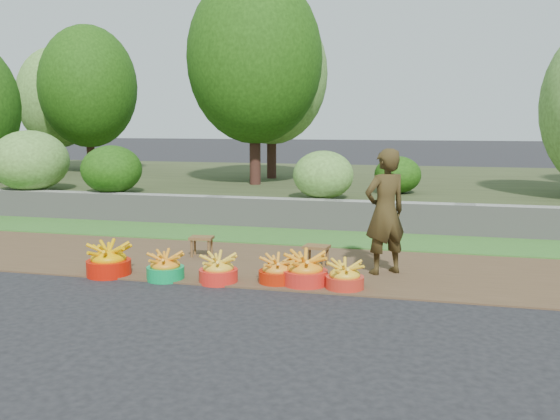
% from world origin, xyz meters
% --- Properties ---
extents(ground_plane, '(120.00, 120.00, 0.00)m').
position_xyz_m(ground_plane, '(0.00, 0.00, 0.00)').
color(ground_plane, black).
rests_on(ground_plane, ground).
extents(dirt_shoulder, '(80.00, 2.50, 0.02)m').
position_xyz_m(dirt_shoulder, '(0.00, 1.25, 0.01)').
color(dirt_shoulder, '#503B26').
rests_on(dirt_shoulder, ground).
extents(grass_verge, '(80.00, 1.50, 0.04)m').
position_xyz_m(grass_verge, '(0.00, 3.25, 0.02)').
color(grass_verge, '#387028').
rests_on(grass_verge, ground).
extents(retaining_wall, '(80.00, 0.35, 0.55)m').
position_xyz_m(retaining_wall, '(0.00, 4.10, 0.28)').
color(retaining_wall, gray).
rests_on(retaining_wall, ground).
extents(earth_bank, '(80.00, 10.00, 0.50)m').
position_xyz_m(earth_bank, '(0.00, 9.00, 0.25)').
color(earth_bank, '#374121').
rests_on(earth_bank, ground).
extents(vegetation, '(36.32, 8.45, 4.72)m').
position_xyz_m(vegetation, '(1.93, 7.57, 2.66)').
color(vegetation, '#351C16').
rests_on(vegetation, earth_bank).
extents(basin_a, '(0.55, 0.55, 0.41)m').
position_xyz_m(basin_a, '(-2.19, 0.18, 0.19)').
color(basin_a, red).
rests_on(basin_a, ground).
extents(basin_b, '(0.46, 0.46, 0.34)m').
position_xyz_m(basin_b, '(-1.41, 0.16, 0.15)').
color(basin_b, '#069147').
rests_on(basin_b, ground).
extents(basin_c, '(0.47, 0.47, 0.35)m').
position_xyz_m(basin_c, '(-0.73, 0.18, 0.16)').
color(basin_c, red).
rests_on(basin_c, ground).
extents(basin_d, '(0.45, 0.45, 0.34)m').
position_xyz_m(basin_d, '(-0.04, 0.32, 0.15)').
color(basin_d, '#AF1D06').
rests_on(basin_d, ground).
extents(basin_e, '(0.53, 0.53, 0.40)m').
position_xyz_m(basin_e, '(0.31, 0.31, 0.18)').
color(basin_e, red).
rests_on(basin_e, ground).
extents(basin_f, '(0.45, 0.45, 0.33)m').
position_xyz_m(basin_f, '(0.78, 0.26, 0.15)').
color(basin_f, red).
rests_on(basin_f, ground).
extents(stool_left, '(0.35, 0.29, 0.29)m').
position_xyz_m(stool_left, '(-1.45, 1.45, 0.25)').
color(stool_left, brown).
rests_on(stool_left, dirt_shoulder).
extents(stool_right, '(0.35, 0.28, 0.29)m').
position_xyz_m(stool_right, '(0.26, 1.22, 0.25)').
color(stool_right, brown).
rests_on(stool_right, dirt_shoulder).
extents(vendor_woman, '(0.69, 0.65, 1.58)m').
position_xyz_m(vendor_woman, '(1.16, 1.09, 0.81)').
color(vendor_woman, black).
rests_on(vendor_woman, dirt_shoulder).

